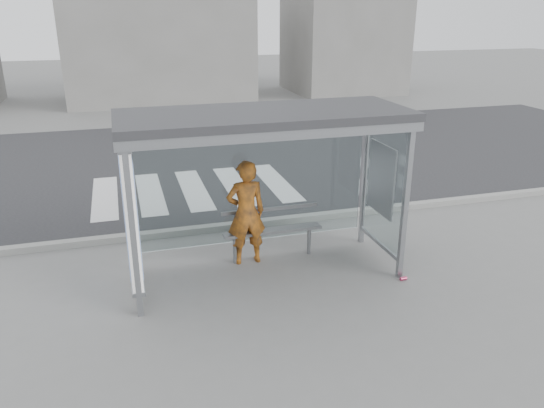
% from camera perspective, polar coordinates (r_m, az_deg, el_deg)
% --- Properties ---
extents(ground, '(80.00, 80.00, 0.00)m').
position_cam_1_polar(ground, '(8.60, -0.68, -7.46)').
color(ground, slate).
rests_on(ground, ground).
extents(road, '(30.00, 10.00, 0.01)m').
position_cam_1_polar(road, '(15.01, -7.92, 4.71)').
color(road, '#252527').
rests_on(road, ground).
extents(curb, '(30.00, 0.18, 0.12)m').
position_cam_1_polar(curb, '(10.28, -3.61, -2.27)').
color(curb, gray).
rests_on(curb, ground).
extents(crosswalk, '(4.55, 3.00, 0.00)m').
position_cam_1_polar(crosswalk, '(12.58, -8.42, 1.57)').
color(crosswalk, silver).
rests_on(crosswalk, ground).
extents(bus_shelter, '(4.25, 1.65, 2.62)m').
position_cam_1_polar(bus_shelter, '(7.84, -3.49, 5.32)').
color(bus_shelter, gray).
rests_on(bus_shelter, ground).
extents(building_center, '(8.00, 5.00, 5.00)m').
position_cam_1_polar(building_center, '(25.45, -12.17, 16.58)').
color(building_center, slate).
rests_on(building_center, ground).
extents(building_right, '(5.00, 5.00, 7.00)m').
position_cam_1_polar(building_right, '(27.62, 7.70, 19.18)').
color(building_right, slate).
rests_on(building_right, ground).
extents(person, '(0.65, 0.43, 1.76)m').
position_cam_1_polar(person, '(8.63, -2.81, -0.95)').
color(person, '#C56612').
rests_on(person, ground).
extents(bench, '(1.68, 0.29, 0.87)m').
position_cam_1_polar(bench, '(8.89, 0.03, -2.79)').
color(bench, slate).
rests_on(bench, ground).
extents(soda_can, '(0.11, 0.07, 0.06)m').
position_cam_1_polar(soda_can, '(8.63, 13.95, -7.79)').
color(soda_can, '#C83B65').
rests_on(soda_can, ground).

